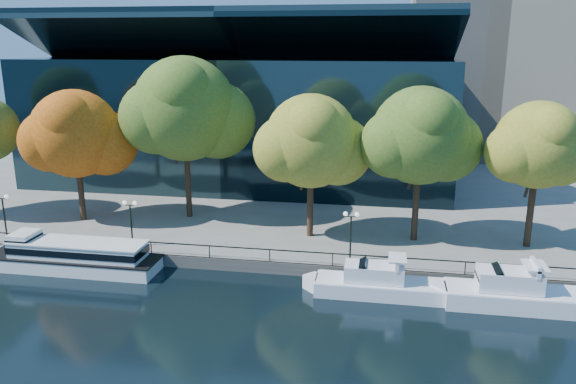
% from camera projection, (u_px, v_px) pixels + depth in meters
% --- Properties ---
extents(ground, '(160.00, 160.00, 0.00)m').
position_uv_depth(ground, '(197.00, 285.00, 42.73)').
color(ground, black).
rests_on(ground, ground).
extents(promenade, '(90.00, 67.08, 1.00)m').
position_uv_depth(promenade, '(283.00, 172.00, 77.20)').
color(promenade, slate).
rests_on(promenade, ground).
extents(railing, '(88.20, 0.08, 0.99)m').
position_uv_depth(railing, '(209.00, 246.00, 45.32)').
color(railing, black).
rests_on(railing, promenade).
extents(convention_building, '(50.00, 24.57, 21.43)m').
position_uv_depth(convention_building, '(245.00, 118.00, 71.41)').
color(convention_building, black).
rests_on(convention_building, ground).
extents(tour_boat, '(15.49, 3.45, 2.94)m').
position_uv_depth(tour_boat, '(69.00, 255.00, 45.32)').
color(tour_boat, white).
rests_on(tour_boat, ground).
extents(cruiser_near, '(10.48, 2.70, 3.04)m').
position_uv_depth(cruiser_near, '(374.00, 283.00, 40.83)').
color(cruiser_near, white).
rests_on(cruiser_near, ground).
extents(cruiser_far, '(10.60, 2.94, 3.46)m').
position_uv_depth(cruiser_far, '(508.00, 292.00, 38.93)').
color(cruiser_far, white).
rests_on(cruiser_far, ground).
extents(tree_1, '(10.42, 8.54, 12.67)m').
position_uv_depth(tree_1, '(77.00, 136.00, 52.84)').
color(tree_1, black).
rests_on(tree_1, promenade).
extents(tree_2, '(12.46, 10.22, 15.69)m').
position_uv_depth(tree_2, '(186.00, 111.00, 53.32)').
color(tree_2, black).
rests_on(tree_2, promenade).
extents(tree_3, '(10.20, 8.36, 12.69)m').
position_uv_depth(tree_3, '(313.00, 143.00, 48.29)').
color(tree_3, black).
rests_on(tree_3, promenade).
extents(tree_4, '(10.38, 8.51, 13.42)m').
position_uv_depth(tree_4, '(422.00, 138.00, 47.10)').
color(tree_4, black).
rests_on(tree_4, promenade).
extents(tree_5, '(8.99, 7.37, 12.36)m').
position_uv_depth(tree_5, '(540.00, 147.00, 45.69)').
color(tree_5, black).
rests_on(tree_5, promenade).
extents(lamp_0, '(1.26, 0.36, 4.03)m').
position_uv_depth(lamp_0, '(3.00, 206.00, 49.13)').
color(lamp_0, black).
rests_on(lamp_0, promenade).
extents(lamp_1, '(1.26, 0.36, 4.03)m').
position_uv_depth(lamp_1, '(130.00, 213.00, 47.16)').
color(lamp_1, black).
rests_on(lamp_1, promenade).
extents(lamp_2, '(1.26, 0.36, 4.03)m').
position_uv_depth(lamp_2, '(351.00, 225.00, 44.11)').
color(lamp_2, black).
rests_on(lamp_2, promenade).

